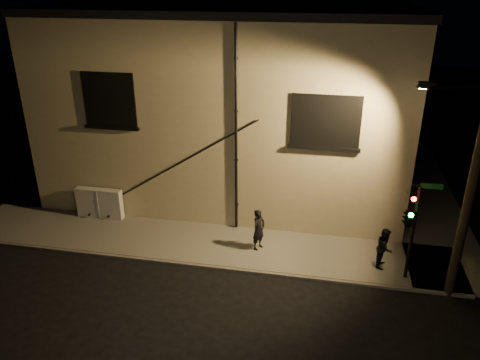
% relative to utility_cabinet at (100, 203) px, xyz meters
% --- Properties ---
extents(ground, '(90.00, 90.00, 0.00)m').
position_rel_utility_cabinet_xyz_m(ground, '(7.89, -2.70, -0.80)').
color(ground, black).
extents(sidewalk, '(21.00, 16.00, 0.12)m').
position_rel_utility_cabinet_xyz_m(sidewalk, '(9.11, 1.69, -0.74)').
color(sidewalk, '#5E5C55').
rests_on(sidewalk, ground).
extents(building, '(16.20, 12.23, 8.80)m').
position_rel_utility_cabinet_xyz_m(building, '(4.89, 6.29, 3.61)').
color(building, tan).
rests_on(building, ground).
extents(utility_cabinet, '(2.06, 0.35, 1.36)m').
position_rel_utility_cabinet_xyz_m(utility_cabinet, '(0.00, 0.00, 0.00)').
color(utility_cabinet, beige).
rests_on(utility_cabinet, sidewalk).
extents(pedestrian_a, '(0.65, 0.72, 1.66)m').
position_rel_utility_cabinet_xyz_m(pedestrian_a, '(7.26, -1.22, 0.15)').
color(pedestrian_a, black).
rests_on(pedestrian_a, sidewalk).
extents(pedestrian_b, '(0.75, 0.87, 1.54)m').
position_rel_utility_cabinet_xyz_m(pedestrian_b, '(11.96, -1.53, 0.09)').
color(pedestrian_b, black).
rests_on(pedestrian_b, sidewalk).
extents(traffic_signal, '(1.15, 2.13, 3.68)m').
position_rel_utility_cabinet_xyz_m(traffic_signal, '(12.50, -2.22, 1.81)').
color(traffic_signal, black).
rests_on(traffic_signal, sidewalk).
extents(streetlamp_pole, '(2.03, 1.40, 7.51)m').
position_rel_utility_cabinet_xyz_m(streetlamp_pole, '(13.98, -2.62, 3.16)').
color(streetlamp_pole, black).
rests_on(streetlamp_pole, ground).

